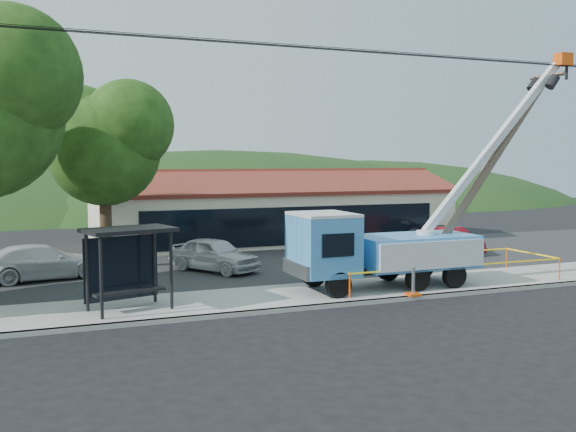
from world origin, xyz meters
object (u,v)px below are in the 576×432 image
Objects in this scene: car_white at (43,282)px; car_red at (452,254)px; bus_shelter at (127,249)px; leaning_pole at (495,158)px; car_dark at (439,249)px; utility_truck at (381,246)px; car_silver at (214,273)px.

car_red is at bearing -100.05° from car_white.
bus_shelter is 20.25m from car_red.
leaning_pole is 15.77m from bus_shelter.
leaning_pole is at bearing -13.98° from bus_shelter.
car_dark is at bearing 11.57° from bus_shelter.
car_dark is at bearing 75.02° from car_red.
utility_truck is 2.79× the size of car_dark.
car_red is (3.22, 7.28, -5.33)m from leaning_pole.
bus_shelter is (-15.46, -0.21, -3.12)m from leaning_pole.
car_dark is at bearing -20.50° from car_silver.
car_red is 21.33m from car_white.
car_red is (8.77, 7.41, -1.84)m from utility_truck.
car_dark is (3.81, 9.33, -5.33)m from leaning_pole.
leaning_pole is at bearing -112.80° from car_red.
utility_truck is 9.91m from bus_shelter.
leaning_pole reaches higher than bus_shelter.
car_silver is at bearing -106.19° from car_white.
leaning_pole is at bearing -62.84° from car_silver.
bus_shelter is at bearing -157.09° from car_red.
car_white is (-7.43, 0.70, 0.00)m from car_silver.
leaning_pole is (5.55, 0.13, 3.49)m from utility_truck.
bus_shelter is 0.62× the size of car_white.
leaning_pole is 1.84× the size of car_white.
car_dark is (14.49, 3.04, 0.00)m from car_silver.
bus_shelter is at bearing -158.66° from car_silver.
bus_shelter is 21.61m from car_dark.
car_white reaches higher than car_dark.
car_silver is 7.46m from car_white.
utility_truck is at bearing -130.06° from car_dark.
car_silver is 1.00× the size of car_dark.
car_white is at bearing 95.43° from bus_shelter.
bus_shelter is (-9.91, -0.09, 0.37)m from utility_truck.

